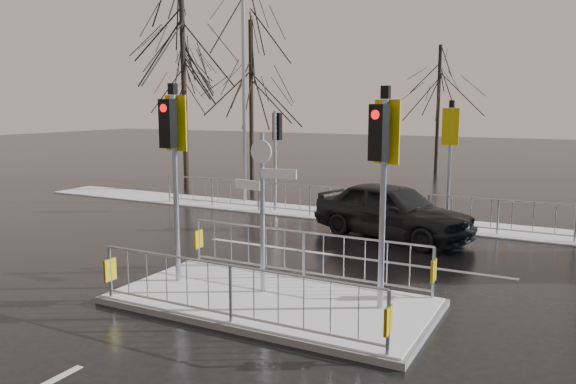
% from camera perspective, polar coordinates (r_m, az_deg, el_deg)
% --- Properties ---
extents(ground, '(120.00, 120.00, 0.00)m').
position_cam_1_polar(ground, '(10.81, -1.69, -11.34)').
color(ground, black).
rests_on(ground, ground).
extents(snow_verge, '(30.00, 2.00, 0.04)m').
position_cam_1_polar(snow_verge, '(18.52, 11.45, -2.91)').
color(snow_verge, white).
rests_on(snow_verge, ground).
extents(lane_markings, '(8.00, 11.38, 0.01)m').
position_cam_1_polar(lane_markings, '(10.54, -2.60, -11.87)').
color(lane_markings, silver).
rests_on(lane_markings, ground).
extents(traffic_island, '(6.00, 3.04, 4.15)m').
position_cam_1_polar(traffic_island, '(10.70, -1.73, -9.35)').
color(traffic_island, slate).
rests_on(traffic_island, ground).
extents(far_kerb_fixtures, '(18.00, 0.65, 3.83)m').
position_cam_1_polar(far_kerb_fixtures, '(17.78, 12.00, -0.13)').
color(far_kerb_fixtures, '#969BA4').
rests_on(far_kerb_fixtures, ground).
extents(car_far_lane, '(4.98, 3.13, 1.58)m').
position_cam_1_polar(car_far_lane, '(16.10, 10.55, -1.84)').
color(car_far_lane, black).
rests_on(car_far_lane, ground).
extents(tree_near_a, '(4.75, 4.75, 8.97)m').
position_cam_1_polar(tree_near_a, '(25.28, -10.63, 14.08)').
color(tree_near_a, black).
rests_on(tree_near_a, ground).
extents(tree_near_b, '(4.00, 4.00, 7.55)m').
position_cam_1_polar(tree_near_b, '(25.02, -3.78, 12.05)').
color(tree_near_b, black).
rests_on(tree_near_b, ground).
extents(tree_near_c, '(3.50, 3.50, 6.61)m').
position_cam_1_polar(tree_near_c, '(28.38, -10.60, 10.24)').
color(tree_near_c, black).
rests_on(tree_near_c, ground).
extents(tree_far_a, '(3.75, 3.75, 7.08)m').
position_cam_1_polar(tree_far_a, '(31.64, 15.10, 10.51)').
color(tree_far_a, black).
rests_on(tree_far_a, ground).
extents(street_lamp_left, '(1.25, 0.18, 8.20)m').
position_cam_1_polar(street_lamp_left, '(21.62, -4.35, 10.82)').
color(street_lamp_left, '#969BA4').
rests_on(street_lamp_left, ground).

